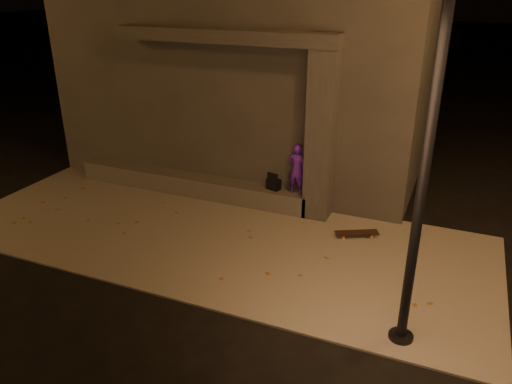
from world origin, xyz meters
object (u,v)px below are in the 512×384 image
at_px(skateboarder, 297,169).
at_px(skateboard, 357,233).
at_px(street_lamp_0, 443,40).
at_px(column, 321,137).
at_px(backpack, 274,183).

height_order(skateboarder, skateboard, skateboarder).
distance_m(skateboarder, skateboard, 1.91).
xyz_separation_m(skateboard, street_lamp_0, (1.27, -2.83, 4.14)).
bearing_deg(street_lamp_0, column, 123.51).
bearing_deg(column, backpack, 180.00).
xyz_separation_m(skateboarder, street_lamp_0, (2.81, -3.48, 3.20)).
xyz_separation_m(column, skateboard, (1.03, -0.65, -1.72)).
bearing_deg(column, skateboarder, 180.00).
height_order(skateboarder, backpack, skateboarder).
distance_m(column, skateboard, 2.11).
relative_size(column, skateboard, 4.08).
height_order(backpack, street_lamp_0, street_lamp_0).
distance_m(column, skateboarder, 0.93).
relative_size(skateboarder, backpack, 2.76).
bearing_deg(backpack, column, 14.98).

